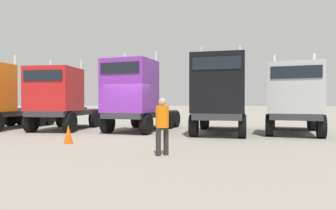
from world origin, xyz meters
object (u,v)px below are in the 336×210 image
object	(u,v)px
semi_truck_silver	(294,98)
semi_truck_purple	(135,96)
visitor_in_hivis	(162,122)
traffic_cone_near	(68,134)
semi_truck_red	(60,98)
semi_truck_black	(219,95)

from	to	relation	value
semi_truck_silver	semi_truck_purple	bearing A→B (deg)	-78.34
semi_truck_purple	semi_truck_silver	size ratio (longest dim) A/B	0.95
visitor_in_hivis	semi_truck_silver	bearing A→B (deg)	97.60
visitor_in_hivis	traffic_cone_near	distance (m)	4.54
semi_truck_red	semi_truck_purple	size ratio (longest dim) A/B	0.96
traffic_cone_near	visitor_in_hivis	bearing A→B (deg)	-23.61
visitor_in_hivis	traffic_cone_near	bearing A→B (deg)	-158.39
semi_truck_black	visitor_in_hivis	bearing A→B (deg)	-11.94
semi_truck_silver	semi_truck_black	bearing A→B (deg)	-67.95
semi_truck_red	semi_truck_silver	xyz separation A→B (m)	(12.53, 0.28, -0.04)
semi_truck_black	traffic_cone_near	distance (m)	7.32
semi_truck_red	visitor_in_hivis	distance (m)	9.82
visitor_in_hivis	traffic_cone_near	world-z (taller)	visitor_in_hivis
semi_truck_red	semi_truck_purple	xyz separation A→B (m)	(4.40, 0.02, 0.12)
semi_truck_red	visitor_in_hivis	world-z (taller)	semi_truck_red
semi_truck_silver	traffic_cone_near	world-z (taller)	semi_truck_silver
visitor_in_hivis	traffic_cone_near	size ratio (longest dim) A/B	2.38
semi_truck_silver	visitor_in_hivis	bearing A→B (deg)	-27.76
semi_truck_red	semi_truck_black	bearing A→B (deg)	83.85
semi_truck_red	semi_truck_silver	size ratio (longest dim) A/B	0.91
semi_truck_purple	traffic_cone_near	world-z (taller)	semi_truck_purple
semi_truck_purple	semi_truck_silver	bearing A→B (deg)	100.75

